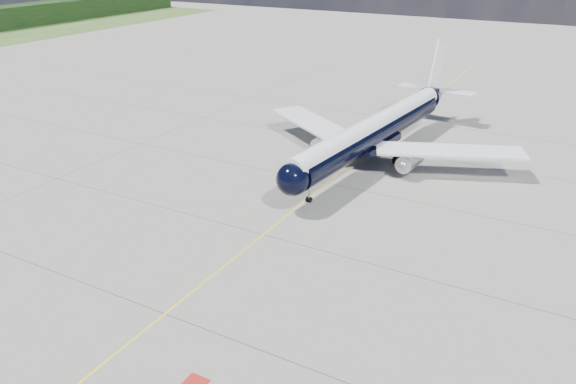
# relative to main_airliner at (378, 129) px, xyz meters

# --- Properties ---
(ground) EXTENTS (320.00, 320.00, 0.00)m
(ground) POSITION_rel_main_airliner_xyz_m (-2.15, -5.84, -4.15)
(ground) COLOR gray
(ground) RESTS_ON ground
(taxiway_centerline) EXTENTS (0.16, 160.00, 0.01)m
(taxiway_centerline) POSITION_rel_main_airliner_xyz_m (-2.15, -10.84, -4.15)
(taxiway_centerline) COLOR yellow
(taxiway_centerline) RESTS_ON ground
(red_marking) EXTENTS (1.60, 1.60, 0.01)m
(red_marking) POSITION_rel_main_airliner_xyz_m (4.65, -45.84, -4.15)
(red_marking) COLOR maroon
(red_marking) RESTS_ON ground
(main_airliner) EXTENTS (37.88, 46.31, 13.37)m
(main_airliner) POSITION_rel_main_airliner_xyz_m (0.00, 0.00, 0.00)
(main_airliner) COLOR black
(main_airliner) RESTS_ON ground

